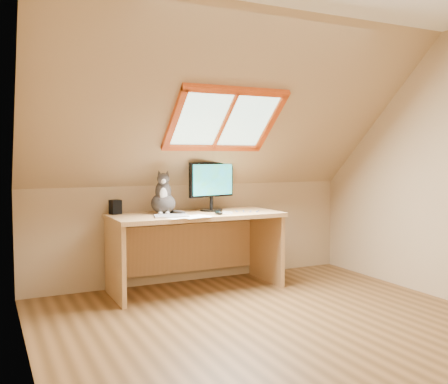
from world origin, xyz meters
TOP-DOWN VIEW (x-y plane):
  - ground at (0.00, 0.00)m, footprint 3.50×3.50m
  - room_shell at (0.00, -0.09)m, footprint 3.52×3.52m
  - desk at (-0.14, 1.45)m, footprint 1.64×0.72m
  - monitor at (0.07, 1.49)m, footprint 0.52×0.22m
  - cat at (-0.44, 1.47)m, footprint 0.29×0.33m
  - desk_speaker at (-0.86, 1.63)m, footprint 0.11×0.11m
  - graphics_tablet at (-0.45, 1.21)m, footprint 0.35×0.29m
  - mouse at (0.00, 1.18)m, footprint 0.08×0.11m
  - papers at (-0.29, 1.12)m, footprint 0.35×0.30m
  - cables at (0.27, 1.26)m, footprint 0.51×0.26m

SIDE VIEW (x-z plane):
  - ground at x=0.00m, z-range 0.00..0.00m
  - desk at x=-0.14m, z-range 0.15..0.89m
  - papers at x=-0.29m, z-range 0.75..0.75m
  - cables at x=0.27m, z-range 0.75..0.75m
  - graphics_tablet at x=-0.45m, z-range 0.75..0.76m
  - mouse at x=0.00m, z-range 0.75..0.78m
  - desk_speaker at x=-0.86m, z-range 0.75..0.88m
  - cat at x=-0.44m, z-range 0.69..1.11m
  - monitor at x=0.07m, z-range 0.78..1.27m
  - room_shell at x=0.00m, z-range 0.23..2.64m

